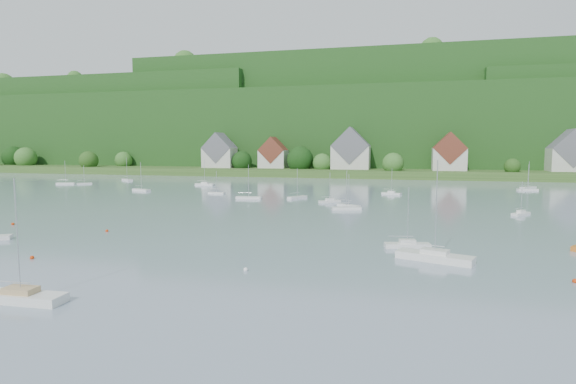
{
  "coord_description": "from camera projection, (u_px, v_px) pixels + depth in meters",
  "views": [
    {
      "loc": [
        27.1,
        -12.31,
        13.03
      ],
      "look_at": [
        5.31,
        75.0,
        4.0
      ],
      "focal_mm": 28.89,
      "sensor_mm": 36.0,
      "label": 1
    }
  ],
  "objects": [
    {
      "name": "forested_ridge",
      "position": [
        358.0,
        129.0,
        276.61
      ],
      "size": [
        620.0,
        181.22,
        69.89
      ],
      "color": "#184415",
      "rests_on": "ground"
    },
    {
      "name": "near_sailboat_2",
      "position": [
        21.0,
        296.0,
        38.7
      ],
      "size": [
        7.76,
        2.44,
        10.37
      ],
      "rotation": [
        0.0,
        0.0,
        0.04
      ],
      "color": "white",
      "rests_on": "ground"
    },
    {
      "name": "near_sailboat_3",
      "position": [
        407.0,
        244.0,
        59.33
      ],
      "size": [
        5.95,
        2.78,
        7.75
      ],
      "rotation": [
        0.0,
        0.0,
        0.21
      ],
      "color": "white",
      "rests_on": "ground"
    },
    {
      "name": "far_sailboat_cluster",
      "position": [
        341.0,
        191.0,
        128.86
      ],
      "size": [
        195.74,
        64.19,
        8.71
      ],
      "color": "white",
      "rests_on": "ground"
    },
    {
      "name": "mooring_buoy_0",
      "position": [
        32.0,
        259.0,
        53.48
      ],
      "size": [
        0.48,
        0.48,
        0.48
      ],
      "primitive_type": "sphere",
      "color": "red",
      "rests_on": "ground"
    },
    {
      "name": "village_building_4",
      "position": [
        570.0,
        154.0,
        180.5
      ],
      "size": [
        15.0,
        10.4,
        16.5
      ],
      "color": "beige",
      "rests_on": "far_shore_strip"
    },
    {
      "name": "mooring_buoy_5",
      "position": [
        13.0,
        225.0,
        76.38
      ],
      "size": [
        0.5,
        0.5,
        0.5
      ],
      "primitive_type": "sphere",
      "color": "red",
      "rests_on": "ground"
    },
    {
      "name": "village_building_0",
      "position": [
        220.0,
        153.0,
        212.54
      ],
      "size": [
        14.0,
        10.4,
        16.0
      ],
      "color": "beige",
      "rests_on": "far_shore_strip"
    },
    {
      "name": "mooring_buoy_1",
      "position": [
        246.0,
        271.0,
        48.32
      ],
      "size": [
        0.47,
        0.47,
        0.47
      ],
      "primitive_type": "sphere",
      "color": "white",
      "rests_on": "ground"
    },
    {
      "name": "village_building_1",
      "position": [
        273.0,
        155.0,
        208.53
      ],
      "size": [
        12.0,
        9.36,
        14.0
      ],
      "color": "beige",
      "rests_on": "far_shore_strip"
    },
    {
      "name": "village_building_3",
      "position": [
        449.0,
        155.0,
        187.5
      ],
      "size": [
        13.0,
        10.4,
        15.5
      ],
      "color": "beige",
      "rests_on": "far_shore_strip"
    },
    {
      "name": "village_building_2",
      "position": [
        351.0,
        152.0,
        198.98
      ],
      "size": [
        16.0,
        11.44,
        18.0
      ],
      "color": "beige",
      "rests_on": "far_shore_strip"
    },
    {
      "name": "mooring_buoy_2",
      "position": [
        575.0,
        283.0,
        44.19
      ],
      "size": [
        0.5,
        0.5,
        0.5
      ],
      "primitive_type": "sphere",
      "color": "red",
      "rests_on": "ground"
    },
    {
      "name": "near_sailboat_4",
      "position": [
        435.0,
        256.0,
        52.45
      ],
      "size": [
        8.79,
        5.1,
        11.46
      ],
      "rotation": [
        0.0,
        0.0,
        -0.34
      ],
      "color": "white",
      "rests_on": "ground"
    },
    {
      "name": "mooring_buoy_3",
      "position": [
        107.0,
        232.0,
        70.29
      ],
      "size": [
        0.46,
        0.46,
        0.46
      ],
      "primitive_type": "sphere",
      "color": "red",
      "rests_on": "ground"
    },
    {
      "name": "far_shore_strip",
      "position": [
        343.0,
        171.0,
        212.65
      ],
      "size": [
        600.0,
        60.0,
        3.0
      ],
      "primitive_type": "cube",
      "color": "#2D4F1D",
      "rests_on": "ground"
    }
  ]
}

